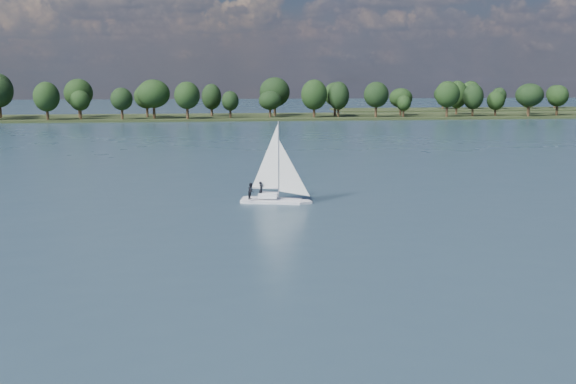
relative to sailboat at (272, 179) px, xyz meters
name	(u,v)px	position (x,y,z in m)	size (l,w,h in m)	color
ground	(250,151)	(1.13, 55.65, -2.76)	(700.00, 700.00, 0.00)	#233342
far_shore	(230,118)	(1.13, 167.65, -2.76)	(660.00, 40.00, 1.50)	black
far_shore_back	(563,110)	(161.13, 215.65, -2.76)	(220.00, 30.00, 1.40)	black
sailboat	(272,179)	(0.00, 0.00, 0.00)	(7.81, 4.04, 9.90)	silver
treeline	(183,97)	(-15.70, 163.52, 5.24)	(563.30, 73.48, 18.25)	black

